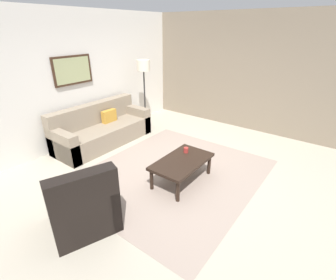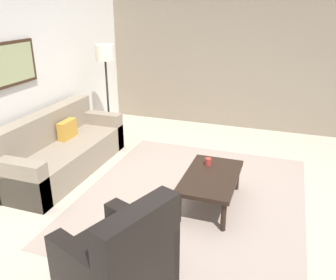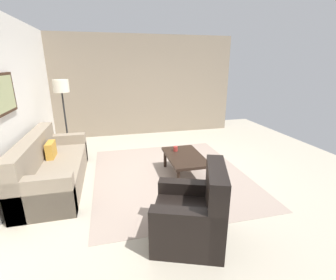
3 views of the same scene
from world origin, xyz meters
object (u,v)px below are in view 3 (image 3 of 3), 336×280
(coffee_table, at_px, (185,158))
(lamp_standing, at_px, (62,94))
(framed_artwork, at_px, (2,94))
(couch_main, at_px, (50,169))
(armchair_leather, at_px, (195,217))
(cup, at_px, (176,149))

(coffee_table, xyz_separation_m, lamp_standing, (1.59, 2.24, 1.05))
(lamp_standing, relative_size, framed_artwork, 1.95)
(couch_main, xyz_separation_m, coffee_table, (-0.22, -2.37, 0.06))
(couch_main, distance_m, armchair_leather, 2.72)
(armchair_leather, distance_m, lamp_standing, 3.90)
(couch_main, relative_size, framed_artwork, 2.54)
(couch_main, height_order, armchair_leather, armchair_leather)
(coffee_table, relative_size, lamp_standing, 0.64)
(armchair_leather, relative_size, framed_artwork, 1.17)
(lamp_standing, distance_m, framed_artwork, 1.70)
(cup, bearing_deg, lamp_standing, 58.39)
(cup, bearing_deg, couch_main, 91.39)
(couch_main, bearing_deg, coffee_table, -95.22)
(armchair_leather, height_order, cup, armchair_leather)
(framed_artwork, bearing_deg, armchair_leather, -125.04)
(armchair_leather, relative_size, lamp_standing, 0.60)
(cup, xyz_separation_m, lamp_standing, (1.32, 2.14, 0.95))
(armchair_leather, distance_m, coffee_table, 1.72)
(coffee_table, distance_m, framed_artwork, 3.04)
(couch_main, relative_size, cup, 23.82)
(coffee_table, relative_size, framed_artwork, 1.25)
(armchair_leather, distance_m, framed_artwork, 3.16)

